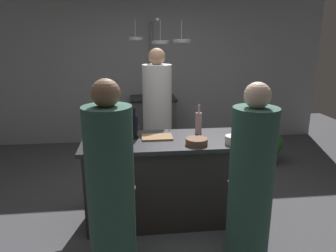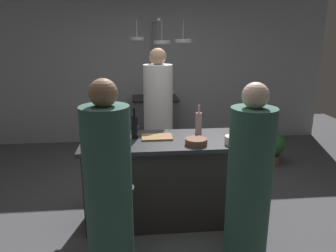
% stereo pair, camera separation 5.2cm
% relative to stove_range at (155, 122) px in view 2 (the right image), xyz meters
% --- Properties ---
extents(ground_plane, '(9.00, 9.00, 0.00)m').
position_rel_stove_range_xyz_m(ground_plane, '(0.00, -2.45, -0.45)').
color(ground_plane, '#4C4C51').
extents(back_wall, '(6.40, 0.16, 2.60)m').
position_rel_stove_range_xyz_m(back_wall, '(0.00, 0.40, 0.85)').
color(back_wall, '#9EA3A8').
rests_on(back_wall, ground_plane).
extents(kitchen_island, '(1.80, 0.72, 0.90)m').
position_rel_stove_range_xyz_m(kitchen_island, '(0.00, -2.45, 0.01)').
color(kitchen_island, '#332D2B').
rests_on(kitchen_island, ground_plane).
extents(stove_range, '(0.80, 0.64, 0.89)m').
position_rel_stove_range_xyz_m(stove_range, '(0.00, 0.00, 0.00)').
color(stove_range, '#47474C').
rests_on(stove_range, ground_plane).
extents(chef, '(0.38, 0.38, 1.79)m').
position_rel_stove_range_xyz_m(chef, '(-0.05, -1.49, 0.38)').
color(chef, white).
rests_on(chef, ground_plane).
extents(bar_stool_left, '(0.28, 0.28, 0.68)m').
position_rel_stove_range_xyz_m(bar_stool_left, '(-0.50, -3.07, -0.07)').
color(bar_stool_left, '#4C4C51').
rests_on(bar_stool_left, ground_plane).
extents(guest_left, '(0.35, 0.35, 1.66)m').
position_rel_stove_range_xyz_m(guest_left, '(-0.55, -3.42, 0.32)').
color(guest_left, '#33594C').
rests_on(guest_left, ground_plane).
extents(bar_stool_right, '(0.28, 0.28, 0.68)m').
position_rel_stove_range_xyz_m(bar_stool_right, '(0.58, -3.07, -0.07)').
color(bar_stool_right, '#4C4C51').
rests_on(bar_stool_right, ground_plane).
extents(guest_right, '(0.34, 0.34, 1.62)m').
position_rel_stove_range_xyz_m(guest_right, '(0.51, -3.42, 0.30)').
color(guest_right, '#33594C').
rests_on(guest_right, ground_plane).
extents(overhead_pot_rack, '(0.88, 1.38, 2.17)m').
position_rel_stove_range_xyz_m(overhead_pot_rack, '(0.05, -0.52, 1.22)').
color(overhead_pot_rack, gray).
rests_on(overhead_pot_rack, ground_plane).
extents(potted_plant, '(0.36, 0.36, 0.52)m').
position_rel_stove_range_xyz_m(potted_plant, '(1.74, -1.12, -0.15)').
color(potted_plant, brown).
rests_on(potted_plant, ground_plane).
extents(cutting_board, '(0.32, 0.22, 0.02)m').
position_rel_stove_range_xyz_m(cutting_board, '(-0.13, -2.39, 0.46)').
color(cutting_board, '#997047').
rests_on(cutting_board, kitchen_island).
extents(pepper_mill, '(0.05, 0.05, 0.21)m').
position_rel_stove_range_xyz_m(pepper_mill, '(-0.80, -2.22, 0.56)').
color(pepper_mill, '#382319').
rests_on(pepper_mill, kitchen_island).
extents(wine_bottle_amber, '(0.07, 0.07, 0.33)m').
position_rel_stove_range_xyz_m(wine_bottle_amber, '(-0.74, -2.66, 0.58)').
color(wine_bottle_amber, brown).
rests_on(wine_bottle_amber, kitchen_island).
extents(wine_bottle_green, '(0.07, 0.07, 0.29)m').
position_rel_stove_range_xyz_m(wine_bottle_green, '(-0.54, -2.71, 0.56)').
color(wine_bottle_green, '#193D23').
rests_on(wine_bottle_green, kitchen_island).
extents(wine_bottle_rose, '(0.07, 0.07, 0.32)m').
position_rel_stove_range_xyz_m(wine_bottle_rose, '(0.33, -2.30, 0.58)').
color(wine_bottle_rose, '#B78C8E').
rests_on(wine_bottle_rose, kitchen_island).
extents(wine_bottle_dark, '(0.07, 0.07, 0.33)m').
position_rel_stove_range_xyz_m(wine_bottle_dark, '(-0.36, -2.39, 0.58)').
color(wine_bottle_dark, black).
rests_on(wine_bottle_dark, kitchen_island).
extents(wine_glass_near_right_guest, '(0.07, 0.07, 0.15)m').
position_rel_stove_range_xyz_m(wine_glass_near_right_guest, '(-0.66, -2.46, 0.56)').
color(wine_glass_near_right_guest, silver).
rests_on(wine_glass_near_right_guest, kitchen_island).
extents(wine_glass_near_left_guest, '(0.07, 0.07, 0.15)m').
position_rel_stove_range_xyz_m(wine_glass_near_left_guest, '(-0.74, -2.33, 0.56)').
color(wine_glass_near_left_guest, silver).
rests_on(wine_glass_near_left_guest, kitchen_island).
extents(wine_glass_by_chef, '(0.07, 0.07, 0.15)m').
position_rel_stove_range_xyz_m(wine_glass_by_chef, '(-0.34, -2.22, 0.56)').
color(wine_glass_by_chef, silver).
rests_on(wine_glass_by_chef, kitchen_island).
extents(mixing_bowl_ceramic, '(0.16, 0.16, 0.08)m').
position_rel_stove_range_xyz_m(mixing_bowl_ceramic, '(0.61, -2.66, 0.49)').
color(mixing_bowl_ceramic, silver).
rests_on(mixing_bowl_ceramic, kitchen_island).
extents(mixing_bowl_wooden, '(0.22, 0.22, 0.06)m').
position_rel_stove_range_xyz_m(mixing_bowl_wooden, '(0.24, -2.64, 0.48)').
color(mixing_bowl_wooden, brown).
rests_on(mixing_bowl_wooden, kitchen_island).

